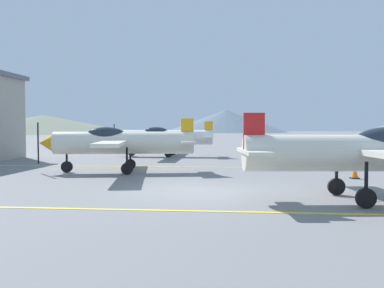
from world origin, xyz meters
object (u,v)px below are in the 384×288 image
at_px(airplane_near, 367,152).
at_px(traffic_cone_front, 355,172).
at_px(airplane_mid, 118,142).
at_px(airplane_far, 164,137).

distance_m(airplane_near, traffic_cone_front, 5.71).
xyz_separation_m(airplane_mid, airplane_far, (0.45, 10.86, 0.00)).
bearing_deg(airplane_mid, airplane_near, -36.37).
bearing_deg(airplane_near, airplane_far, 116.76).
bearing_deg(traffic_cone_front, airplane_far, 129.63).
bearing_deg(traffic_cone_front, airplane_near, -103.01).
distance_m(airplane_near, airplane_mid, 11.71).
bearing_deg(traffic_cone_front, airplane_mid, 172.00).
xyz_separation_m(airplane_near, airplane_mid, (-9.43, 6.94, 0.00)).
height_order(airplane_near, airplane_mid, same).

